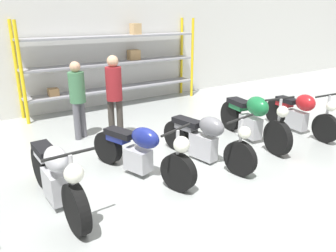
# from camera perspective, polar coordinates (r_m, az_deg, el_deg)

# --- Properties ---
(ground_plane) EXTENTS (30.00, 30.00, 0.00)m
(ground_plane) POSITION_cam_1_polar(r_m,az_deg,el_deg) (5.48, 2.38, -8.06)
(ground_plane) COLOR #9EA3A0
(back_wall) EXTENTS (30.00, 0.08, 3.60)m
(back_wall) POSITION_cam_1_polar(r_m,az_deg,el_deg) (9.18, -16.05, 13.92)
(back_wall) COLOR silver
(back_wall) RESTS_ON ground_plane
(shelving_rack) EXTENTS (5.03, 0.63, 2.38)m
(shelving_rack) POSITION_cam_1_polar(r_m,az_deg,el_deg) (9.28, -9.12, 10.93)
(shelving_rack) COLOR yellow
(shelving_rack) RESTS_ON ground_plane
(motorcycle_silver) EXTENTS (0.61, 2.07, 1.02)m
(motorcycle_silver) POSITION_cam_1_polar(r_m,az_deg,el_deg) (4.63, -18.92, -8.29)
(motorcycle_silver) COLOR black
(motorcycle_silver) RESTS_ON ground_plane
(motorcycle_blue) EXTENTS (0.91, 2.06, 0.95)m
(motorcycle_blue) POSITION_cam_1_polar(r_m,az_deg,el_deg) (5.22, -4.67, -4.39)
(motorcycle_blue) COLOR black
(motorcycle_blue) RESTS_ON ground_plane
(motorcycle_grey) EXTENTS (0.68, 2.03, 0.96)m
(motorcycle_grey) POSITION_cam_1_polar(r_m,az_deg,el_deg) (5.75, 6.58, -2.15)
(motorcycle_grey) COLOR black
(motorcycle_grey) RESTS_ON ground_plane
(motorcycle_green) EXTENTS (0.73, 2.15, 1.08)m
(motorcycle_green) POSITION_cam_1_polar(r_m,az_deg,el_deg) (6.84, 14.54, 1.34)
(motorcycle_green) COLOR black
(motorcycle_green) RESTS_ON ground_plane
(motorcycle_red) EXTENTS (0.74, 1.95, 0.99)m
(motorcycle_red) POSITION_cam_1_polar(r_m,az_deg,el_deg) (7.69, 22.01, 2.20)
(motorcycle_red) COLOR black
(motorcycle_red) RESTS_ON ground_plane
(person_browsing) EXTENTS (0.45, 0.45, 1.73)m
(person_browsing) POSITION_cam_1_polar(r_m,az_deg,el_deg) (6.68, -9.36, 6.02)
(person_browsing) COLOR #38332D
(person_browsing) RESTS_ON ground_plane
(person_near_rack) EXTENTS (0.44, 0.44, 1.61)m
(person_near_rack) POSITION_cam_1_polar(r_m,az_deg,el_deg) (6.91, -15.49, 5.32)
(person_near_rack) COLOR #595960
(person_near_rack) RESTS_ON ground_plane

